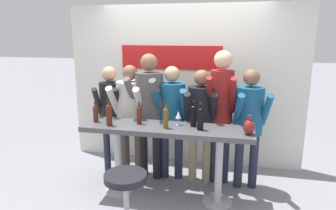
% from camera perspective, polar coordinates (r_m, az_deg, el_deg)
% --- Properties ---
extents(ground_plane, '(40.00, 40.00, 0.00)m').
position_cam_1_polar(ground_plane, '(4.00, -0.25, -17.09)').
color(ground_plane, gray).
extents(back_wall, '(3.67, 0.12, 2.47)m').
position_cam_1_polar(back_wall, '(4.71, 2.96, 3.70)').
color(back_wall, silver).
rests_on(back_wall, ground_plane).
extents(tasting_table, '(2.07, 0.51, 0.94)m').
position_cam_1_polar(tasting_table, '(3.67, -0.26, -6.71)').
color(tasting_table, '#4C4C51').
rests_on(tasting_table, ground_plane).
extents(bar_stool, '(0.46, 0.46, 0.64)m').
position_cam_1_polar(bar_stool, '(3.25, -7.99, -16.22)').
color(bar_stool, '#B2B2B7').
rests_on(bar_stool, ground_plane).
extents(person_far_left, '(0.42, 0.53, 1.59)m').
position_cam_1_polar(person_far_left, '(4.39, -10.90, -0.51)').
color(person_far_left, '#23283D').
rests_on(person_far_left, ground_plane).
extents(person_left, '(0.48, 0.54, 1.62)m').
position_cam_1_polar(person_left, '(4.25, -7.12, -0.88)').
color(person_left, '#473D33').
rests_on(person_left, ground_plane).
extents(person_center_left, '(0.49, 0.60, 1.78)m').
position_cam_1_polar(person_center_left, '(4.12, -3.62, 0.34)').
color(person_center_left, black).
rests_on(person_center_left, ground_plane).
extents(person_center, '(0.46, 0.55, 1.61)m').
position_cam_1_polar(person_center, '(4.12, 0.72, -1.18)').
color(person_center, '#23283D').
rests_on(person_center, ground_plane).
extents(person_center_right, '(0.44, 0.53, 1.58)m').
position_cam_1_polar(person_center_right, '(4.01, 6.24, -1.90)').
color(person_center_right, gray).
rests_on(person_center_right, ground_plane).
extents(person_right, '(0.37, 0.52, 1.83)m').
position_cam_1_polar(person_right, '(4.02, 10.14, 0.70)').
color(person_right, '#23283D').
rests_on(person_right, ground_plane).
extents(person_far_right, '(0.48, 0.57, 1.60)m').
position_cam_1_polar(person_far_right, '(3.99, 15.19, -2.19)').
color(person_far_right, '#23283D').
rests_on(person_far_right, ground_plane).
extents(wine_bottle_0, '(0.07, 0.07, 0.32)m').
position_cam_1_polar(wine_bottle_0, '(3.60, 4.87, -1.85)').
color(wine_bottle_0, black).
rests_on(wine_bottle_0, tasting_table).
extents(wine_bottle_1, '(0.07, 0.07, 0.33)m').
position_cam_1_polar(wine_bottle_1, '(3.68, -11.16, -1.65)').
color(wine_bottle_1, '#4C1E0F').
rests_on(wine_bottle_1, tasting_table).
extents(wine_bottle_2, '(0.06, 0.06, 0.31)m').
position_cam_1_polar(wine_bottle_2, '(3.52, -0.41, -2.29)').
color(wine_bottle_2, brown).
rests_on(wine_bottle_2, tasting_table).
extents(wine_bottle_3, '(0.06, 0.06, 0.26)m').
position_cam_1_polar(wine_bottle_3, '(3.88, -13.66, -1.44)').
color(wine_bottle_3, '#4C1E0F').
rests_on(wine_bottle_3, tasting_table).
extents(wine_bottle_4, '(0.08, 0.08, 0.32)m').
position_cam_1_polar(wine_bottle_4, '(3.48, 6.20, -2.41)').
color(wine_bottle_4, black).
rests_on(wine_bottle_4, tasting_table).
extents(wine_bottle_5, '(0.06, 0.06, 0.28)m').
position_cam_1_polar(wine_bottle_5, '(3.70, -5.52, -1.75)').
color(wine_bottle_5, '#4C1E0F').
rests_on(wine_bottle_5, tasting_table).
extents(wine_glass_0, '(0.07, 0.07, 0.18)m').
position_cam_1_polar(wine_glass_0, '(3.64, 1.99, -1.96)').
color(wine_glass_0, silver).
rests_on(wine_glass_0, tasting_table).
extents(decorative_vase, '(0.13, 0.13, 0.22)m').
position_cam_1_polar(decorative_vase, '(3.43, 15.18, -4.04)').
color(decorative_vase, maroon).
rests_on(decorative_vase, tasting_table).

